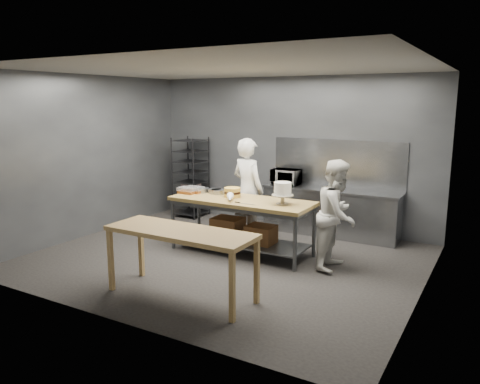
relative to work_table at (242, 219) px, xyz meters
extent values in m
plane|color=black|center=(-0.06, -0.42, -0.57)|extent=(6.00, 6.00, 0.00)
cube|color=#4C4F54|center=(-0.06, 2.08, 0.93)|extent=(6.00, 0.04, 3.00)
cube|color=olive|center=(0.00, -0.01, 0.32)|extent=(2.40, 0.90, 0.06)
cube|color=#47494C|center=(0.00, -0.01, -0.37)|extent=(2.25, 0.75, 0.03)
cylinder|color=#47494C|center=(-1.14, -0.40, -0.14)|extent=(0.06, 0.06, 0.86)
cylinder|color=#47494C|center=(-1.14, 0.38, -0.14)|extent=(0.06, 0.06, 0.86)
cylinder|color=#47494C|center=(1.14, -0.40, -0.14)|extent=(0.06, 0.06, 0.86)
cylinder|color=#47494C|center=(1.14, 0.38, -0.14)|extent=(0.06, 0.06, 0.86)
cube|color=brown|center=(-0.28, 0.01, -0.18)|extent=(0.50, 0.40, 0.35)
cube|color=brown|center=(0.36, 0.01, -0.21)|extent=(0.45, 0.38, 0.30)
cube|color=olive|center=(0.22, -1.97, 0.30)|extent=(2.00, 0.70, 0.06)
cube|color=olive|center=(-0.73, -2.27, -0.15)|extent=(0.06, 0.06, 0.84)
cube|color=olive|center=(-0.73, -1.67, -0.15)|extent=(0.06, 0.06, 0.84)
cube|color=olive|center=(1.17, -2.27, -0.15)|extent=(0.06, 0.06, 0.84)
cube|color=olive|center=(1.17, -1.67, -0.15)|extent=(0.06, 0.06, 0.84)
cube|color=slate|center=(0.94, 1.76, 0.31)|extent=(2.60, 0.60, 0.04)
cube|color=slate|center=(0.94, 1.76, -0.14)|extent=(2.56, 0.56, 0.86)
cube|color=slate|center=(0.94, 2.06, 0.78)|extent=(2.60, 0.02, 0.90)
cube|color=black|center=(-2.24, 1.68, 0.30)|extent=(0.61, 0.66, 1.75)
cube|color=white|center=(-2.24, 1.68, -0.03)|extent=(0.38, 0.25, 0.45)
imported|color=white|center=(-0.24, 0.65, 0.37)|extent=(0.78, 0.62, 1.88)
imported|color=silver|center=(1.61, 0.09, 0.26)|extent=(0.63, 0.81, 1.67)
imported|color=black|center=(0.01, 1.76, 0.48)|extent=(0.54, 0.37, 0.30)
cylinder|color=#ADA28A|center=(0.76, -0.04, 0.36)|extent=(0.20, 0.20, 0.02)
cylinder|color=#ADA28A|center=(0.76, -0.04, 0.43)|extent=(0.06, 0.06, 0.12)
cylinder|color=#ADA28A|center=(0.76, -0.04, 0.50)|extent=(0.34, 0.34, 0.02)
cylinder|color=white|center=(0.76, -0.04, 0.60)|extent=(0.27, 0.27, 0.20)
cylinder|color=gold|center=(-0.22, 0.08, 0.38)|extent=(0.28, 0.28, 0.06)
cylinder|color=black|center=(-0.22, 0.08, 0.43)|extent=(0.28, 0.28, 0.04)
cylinder|color=gold|center=(-0.22, 0.08, 0.48)|extent=(0.28, 0.28, 0.06)
cylinder|color=gray|center=(-0.67, 0.21, 0.39)|extent=(0.23, 0.23, 0.07)
cylinder|color=gray|center=(-0.58, 0.19, 0.39)|extent=(0.25, 0.25, 0.07)
cylinder|color=gray|center=(-0.93, 0.17, 0.39)|extent=(0.27, 0.27, 0.07)
cone|color=white|center=(-0.06, -0.27, 0.41)|extent=(0.29, 0.39, 0.12)
cube|color=slate|center=(0.27, -0.29, 0.35)|extent=(0.28, 0.02, 0.00)
cube|color=black|center=(0.09, -0.29, 0.36)|extent=(0.09, 0.02, 0.02)
cube|color=#9F551F|center=(-1.07, -0.06, 0.37)|extent=(0.30, 0.20, 0.05)
cube|color=silver|center=(-1.07, -0.06, 0.43)|extent=(0.31, 0.21, 0.06)
cube|color=#9F551F|center=(-1.01, 0.06, 0.37)|extent=(0.30, 0.20, 0.05)
cube|color=silver|center=(-1.01, 0.06, 0.43)|extent=(0.31, 0.21, 0.06)
camera|label=1|loc=(3.76, -6.58, 1.94)|focal=35.00mm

